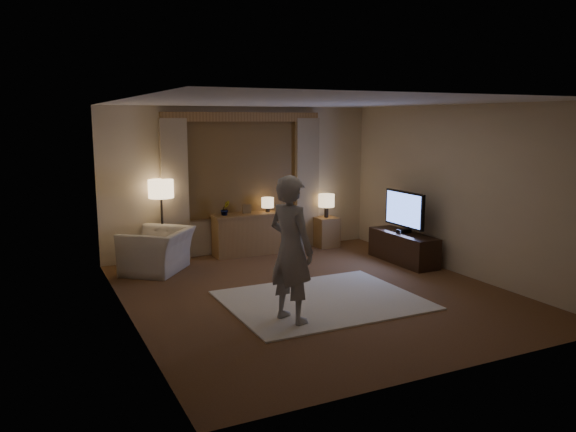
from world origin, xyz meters
TOP-DOWN VIEW (x-y plane):
  - room at (0.00, 0.50)m, footprint 5.04×5.54m
  - rug at (-0.08, -0.36)m, footprint 2.50×2.00m
  - sideboard at (-0.02, 2.50)m, footprint 1.20×0.40m
  - picture_frame at (-0.02, 2.50)m, footprint 0.16×0.02m
  - plant at (-0.42, 2.50)m, footprint 0.17×0.13m
  - table_lamp_sideboard at (0.38, 2.50)m, footprint 0.22×0.22m
  - floor_lamp at (-1.52, 2.50)m, footprint 0.41×0.41m
  - armchair at (-1.71, 2.05)m, footprint 1.36×1.38m
  - side_table at (1.56, 2.45)m, footprint 0.40×0.40m
  - table_lamp_side at (1.56, 2.45)m, footprint 0.30×0.30m
  - tv_stand at (2.15, 0.85)m, footprint 0.45×1.40m
  - tv at (2.15, 0.85)m, footprint 0.24×0.97m
  - person at (-0.80, -0.87)m, footprint 0.61×0.74m

SIDE VIEW (x-z plane):
  - rug at x=-0.08m, z-range 0.00..0.02m
  - tv_stand at x=2.15m, z-range 0.00..0.50m
  - side_table at x=1.56m, z-range 0.00..0.56m
  - armchair at x=-1.71m, z-range 0.00..0.68m
  - sideboard at x=-0.02m, z-range 0.00..0.70m
  - picture_frame at x=-0.02m, z-range 0.70..0.90m
  - plant at x=-0.42m, z-range 0.70..1.00m
  - table_lamp_side at x=1.56m, z-range 0.65..1.09m
  - person at x=-0.80m, z-range 0.02..1.75m
  - tv at x=2.15m, z-range 0.54..1.24m
  - table_lamp_sideboard at x=0.38m, z-range 0.75..1.05m
  - floor_lamp at x=-1.52m, z-range 0.48..1.89m
  - room at x=0.00m, z-range 0.01..2.65m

